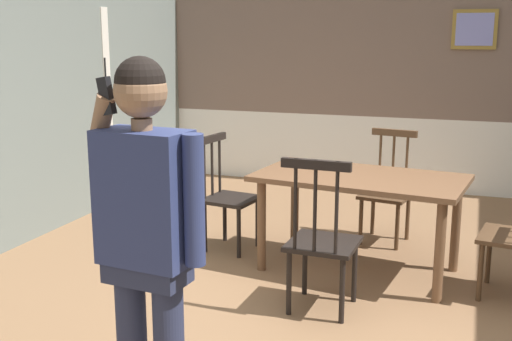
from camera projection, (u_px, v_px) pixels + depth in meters
ground_plane at (314, 317)px, 4.14m from camera, size 8.33×8.33×0.00m
room_back_partition at (397, 78)px, 7.35m from camera, size 5.74×0.17×2.75m
dining_table at (360, 188)px, 4.83m from camera, size 1.66×1.05×0.77m
chair_near_window at (322, 240)px, 4.15m from camera, size 0.46×0.46×1.07m
chair_by_doorway at (227, 196)px, 5.38m from camera, size 0.47×0.47×0.98m
chair_at_table_head at (387, 191)px, 5.59m from camera, size 0.47×0.47×0.99m
person_figure at (147, 225)px, 2.75m from camera, size 0.57×0.26×1.74m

